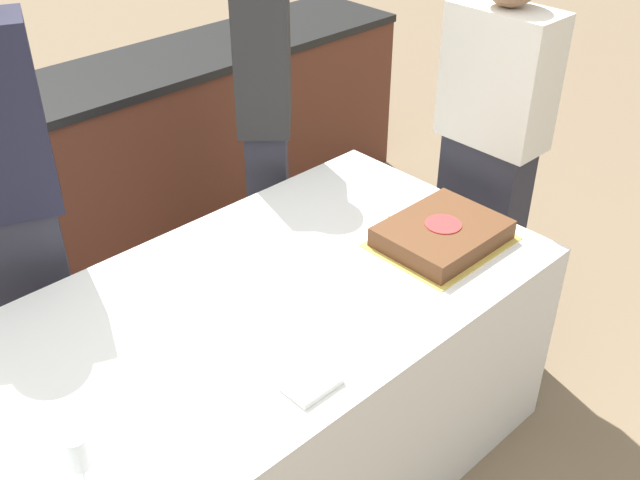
{
  "coord_description": "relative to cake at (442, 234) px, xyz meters",
  "views": [
    {
      "loc": [
        -0.96,
        -1.42,
        2.16
      ],
      "look_at": [
        0.39,
        0.0,
        0.86
      ],
      "focal_mm": 42.0,
      "sensor_mm": 36.0,
      "label": 1
    }
  ],
  "objects": [
    {
      "name": "person_cutting_cake",
      "position": [
        0.0,
        0.91,
        0.1
      ],
      "size": [
        0.39,
        0.39,
        1.7
      ],
      "rotation": [
        0.0,
        0.0,
        -2.32
      ],
      "color": "#282833",
      "rests_on": "ground_plane"
    },
    {
      "name": "person_seated_right",
      "position": [
        0.5,
        0.18,
        0.03
      ],
      "size": [
        0.2,
        0.4,
        1.61
      ],
      "rotation": [
        0.0,
        0.0,
        -1.57
      ],
      "color": "#282833",
      "rests_on": "ground_plane"
    },
    {
      "name": "cake",
      "position": [
        0.0,
        0.0,
        0.0
      ],
      "size": [
        0.44,
        0.35,
        0.08
      ],
      "color": "gold",
      "rests_on": "dining_table"
    },
    {
      "name": "person_standing_back",
      "position": [
        -1.08,
        0.91,
        0.13
      ],
      "size": [
        0.42,
        0.33,
        1.76
      ],
      "rotation": [
        0.0,
        0.0,
        2.75
      ],
      "color": "#282833",
      "rests_on": "ground_plane"
    },
    {
      "name": "utensil_pile",
      "position": [
        -0.78,
        -0.2,
        -0.03
      ],
      "size": [
        0.14,
        0.1,
        0.02
      ],
      "color": "white",
      "rests_on": "dining_table"
    },
    {
      "name": "back_counter",
      "position": [
        -0.78,
        1.76,
        -0.34
      ],
      "size": [
        4.4,
        0.58,
        0.92
      ],
      "color": "#5B2D1E",
      "rests_on": "ground_plane"
    },
    {
      "name": "dining_table",
      "position": [
        -0.78,
        0.18,
        -0.42
      ],
      "size": [
        2.13,
        1.01,
        0.76
      ],
      "color": "silver",
      "rests_on": "ground_plane"
    },
    {
      "name": "wine_glass",
      "position": [
        -1.37,
        -0.09,
        0.08
      ],
      "size": [
        0.06,
        0.06,
        0.17
      ],
      "color": "white",
      "rests_on": "dining_table"
    },
    {
      "name": "side_plate_near_cake",
      "position": [
        0.06,
        0.29,
        -0.03
      ],
      "size": [
        0.19,
        0.19,
        0.0
      ],
      "color": "white",
      "rests_on": "dining_table"
    }
  ]
}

